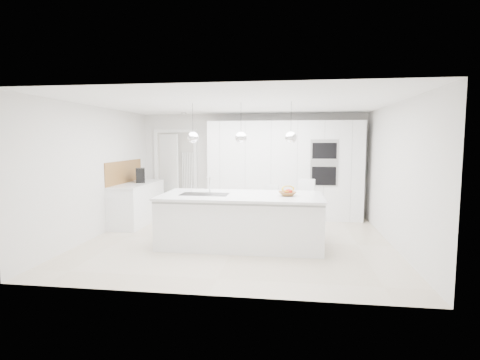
# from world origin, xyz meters

# --- Properties ---
(floor) EXTENTS (5.50, 5.50, 0.00)m
(floor) POSITION_xyz_m (0.00, 0.00, 0.00)
(floor) COLOR beige
(floor) RESTS_ON ground
(wall_back) EXTENTS (5.50, 0.00, 5.50)m
(wall_back) POSITION_xyz_m (0.00, 2.50, 1.25)
(wall_back) COLOR silver
(wall_back) RESTS_ON ground
(wall_left) EXTENTS (0.00, 5.00, 5.00)m
(wall_left) POSITION_xyz_m (-2.75, 0.00, 1.25)
(wall_left) COLOR silver
(wall_left) RESTS_ON ground
(ceiling) EXTENTS (5.50, 5.50, 0.00)m
(ceiling) POSITION_xyz_m (0.00, 0.00, 2.50)
(ceiling) COLOR white
(ceiling) RESTS_ON wall_back
(tall_cabinets) EXTENTS (3.60, 0.60, 2.30)m
(tall_cabinets) POSITION_xyz_m (0.80, 2.20, 1.15)
(tall_cabinets) COLOR white
(tall_cabinets) RESTS_ON floor
(oven_stack) EXTENTS (0.62, 0.04, 1.05)m
(oven_stack) POSITION_xyz_m (1.70, 1.89, 1.35)
(oven_stack) COLOR #A5A5A8
(oven_stack) RESTS_ON tall_cabinets
(doorway_frame) EXTENTS (1.11, 0.08, 2.13)m
(doorway_frame) POSITION_xyz_m (-1.95, 2.47, 1.02)
(doorway_frame) COLOR white
(doorway_frame) RESTS_ON floor
(hallway_door) EXTENTS (0.76, 0.38, 2.00)m
(hallway_door) POSITION_xyz_m (-2.20, 2.42, 1.00)
(hallway_door) COLOR white
(hallway_door) RESTS_ON floor
(radiator) EXTENTS (0.32, 0.04, 1.40)m
(radiator) POSITION_xyz_m (-1.63, 2.46, 0.85)
(radiator) COLOR white
(radiator) RESTS_ON floor
(left_base_cabinets) EXTENTS (0.60, 1.80, 0.86)m
(left_base_cabinets) POSITION_xyz_m (-2.45, 1.20, 0.43)
(left_base_cabinets) COLOR white
(left_base_cabinets) RESTS_ON floor
(left_worktop) EXTENTS (0.62, 1.82, 0.04)m
(left_worktop) POSITION_xyz_m (-2.45, 1.20, 0.88)
(left_worktop) COLOR white
(left_worktop) RESTS_ON left_base_cabinets
(oak_backsplash) EXTENTS (0.02, 1.80, 0.50)m
(oak_backsplash) POSITION_xyz_m (-2.74, 1.20, 1.15)
(oak_backsplash) COLOR olive
(oak_backsplash) RESTS_ON wall_left
(island_base) EXTENTS (2.80, 1.20, 0.86)m
(island_base) POSITION_xyz_m (0.10, -0.30, 0.43)
(island_base) COLOR white
(island_base) RESTS_ON floor
(island_worktop) EXTENTS (2.84, 1.40, 0.04)m
(island_worktop) POSITION_xyz_m (0.10, -0.25, 0.88)
(island_worktop) COLOR white
(island_worktop) RESTS_ON island_base
(island_sink) EXTENTS (0.84, 0.44, 0.18)m
(island_sink) POSITION_xyz_m (-0.55, -0.30, 0.82)
(island_sink) COLOR #3F3F42
(island_sink) RESTS_ON island_worktop
(island_tap) EXTENTS (0.02, 0.02, 0.30)m
(island_tap) POSITION_xyz_m (-0.50, -0.10, 1.05)
(island_tap) COLOR white
(island_tap) RESTS_ON island_worktop
(pendant_left) EXTENTS (0.20, 0.20, 0.20)m
(pendant_left) POSITION_xyz_m (-0.75, -0.30, 1.90)
(pendant_left) COLOR white
(pendant_left) RESTS_ON ceiling
(pendant_mid) EXTENTS (0.20, 0.20, 0.20)m
(pendant_mid) POSITION_xyz_m (0.10, -0.30, 1.90)
(pendant_mid) COLOR white
(pendant_mid) RESTS_ON ceiling
(pendant_right) EXTENTS (0.20, 0.20, 0.20)m
(pendant_right) POSITION_xyz_m (0.95, -0.30, 1.90)
(pendant_right) COLOR white
(pendant_right) RESTS_ON ceiling
(fruit_bowl) EXTENTS (0.35, 0.35, 0.07)m
(fruit_bowl) POSITION_xyz_m (0.90, -0.29, 0.94)
(fruit_bowl) COLOR olive
(fruit_bowl) RESTS_ON island_worktop
(espresso_machine) EXTENTS (0.30, 0.36, 0.33)m
(espresso_machine) POSITION_xyz_m (-2.43, 1.35, 1.06)
(espresso_machine) COLOR black
(espresso_machine) RESTS_ON left_worktop
(bar_stool_left) EXTENTS (0.43, 0.52, 0.96)m
(bar_stool_left) POSITION_xyz_m (0.58, 0.61, 0.48)
(bar_stool_left) COLOR white
(bar_stool_left) RESTS_ON floor
(bar_stool_right) EXTENTS (0.51, 0.59, 1.08)m
(bar_stool_right) POSITION_xyz_m (1.27, 0.68, 0.54)
(bar_stool_right) COLOR white
(bar_stool_right) RESTS_ON floor
(apple_a) EXTENTS (0.09, 0.09, 0.09)m
(apple_a) POSITION_xyz_m (0.93, -0.29, 0.97)
(apple_a) COLOR #AB1E0D
(apple_a) RESTS_ON fruit_bowl
(apple_b) EXTENTS (0.07, 0.07, 0.07)m
(apple_b) POSITION_xyz_m (0.89, -0.22, 0.97)
(apple_b) COLOR #AB1E0D
(apple_b) RESTS_ON fruit_bowl
(apple_c) EXTENTS (0.08, 0.08, 0.08)m
(apple_c) POSITION_xyz_m (0.93, -0.28, 0.97)
(apple_c) COLOR #AB1E0D
(apple_c) RESTS_ON fruit_bowl
(apple_extra_3) EXTENTS (0.08, 0.08, 0.08)m
(apple_extra_3) POSITION_xyz_m (0.95, -0.31, 0.97)
(apple_extra_3) COLOR #AB1E0D
(apple_extra_3) RESTS_ON fruit_bowl
(banana_bunch) EXTENTS (0.26, 0.18, 0.23)m
(banana_bunch) POSITION_xyz_m (0.91, -0.32, 1.03)
(banana_bunch) COLOR yellow
(banana_bunch) RESTS_ON fruit_bowl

